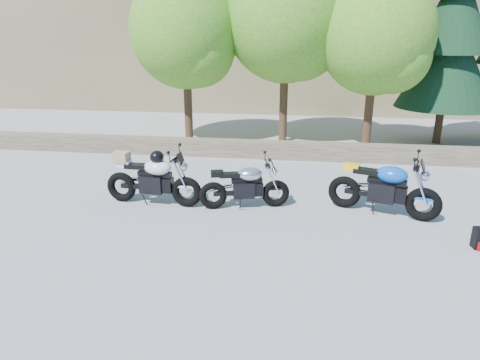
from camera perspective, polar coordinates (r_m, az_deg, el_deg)
name	(u,v)px	position (r m, az deg, el deg)	size (l,w,h in m)	color
ground	(223,233)	(8.32, -2.34, -7.04)	(90.00, 90.00, 0.00)	gray
stone_wall	(254,149)	(13.37, 1.84, 4.15)	(22.00, 0.55, 0.50)	#443C2D
tree_decid_left	(188,35)	(14.98, -6.94, 18.68)	(3.67, 3.67, 5.62)	#382314
tree_decid_mid	(289,22)	(14.92, 6.60, 20.25)	(4.08, 4.08, 6.24)	#382314
tree_decid_right	(379,39)	(14.49, 18.10, 17.40)	(3.54, 3.54, 5.41)	#382314
conifer_near	(452,33)	(16.30, 26.47, 17.12)	(3.17, 3.17, 7.06)	#382314
silver_bike	(245,187)	(9.31, 0.70, -0.88)	(1.98, 0.74, 1.00)	black
white_bike	(152,178)	(9.68, -11.61, 0.26)	(2.26, 0.71, 1.25)	black
blue_bike	(384,189)	(9.45, 18.68, -1.10)	(2.26, 1.02, 1.17)	black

